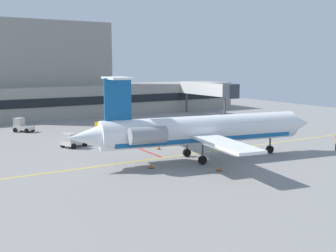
% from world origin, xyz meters
% --- Properties ---
extents(ground, '(120.00, 120.00, 0.11)m').
position_xyz_m(ground, '(-0.00, 0.00, -0.05)').
color(ground, gray).
extents(terminal_building, '(76.83, 11.57, 18.65)m').
position_xyz_m(terminal_building, '(-1.38, 46.10, 6.23)').
color(terminal_building, gray).
rests_on(terminal_building, ground).
extents(jet_bridge_east, '(2.40, 17.31, 6.65)m').
position_xyz_m(jet_bridge_east, '(24.80, 30.64, 5.25)').
color(jet_bridge_east, silver).
rests_on(jet_bridge_east, ground).
extents(regional_jet, '(28.84, 21.50, 9.07)m').
position_xyz_m(regional_jet, '(0.85, -0.16, 3.29)').
color(regional_jet, white).
rests_on(regional_jet, ground).
extents(baggage_tug, '(3.77, 2.99, 1.86)m').
position_xyz_m(baggage_tug, '(-2.58, 20.57, 0.86)').
color(baggage_tug, '#E5B20C').
rests_on(baggage_tug, ground).
extents(pushback_tractor, '(3.11, 3.20, 2.14)m').
position_xyz_m(pushback_tractor, '(-11.58, 29.23, 0.95)').
color(pushback_tractor, silver).
rests_on(pushback_tractor, ground).
extents(belt_loader, '(3.39, 3.10, 1.81)m').
position_xyz_m(belt_loader, '(-8.83, 13.73, 0.84)').
color(belt_loader, silver).
rests_on(belt_loader, ground).
extents(safety_cone_alpha, '(0.47, 0.47, 0.55)m').
position_xyz_m(safety_cone_alpha, '(-0.25, -5.01, 0.25)').
color(safety_cone_alpha, orange).
rests_on(safety_cone_alpha, ground).
extents(safety_cone_bravo, '(0.47, 0.47, 0.55)m').
position_xyz_m(safety_cone_bravo, '(-0.15, 7.04, 0.25)').
color(safety_cone_bravo, orange).
rests_on(safety_cone_bravo, ground).
extents(safety_cone_charlie, '(0.47, 0.47, 0.55)m').
position_xyz_m(safety_cone_charlie, '(-5.43, -0.66, 0.25)').
color(safety_cone_charlie, orange).
rests_on(safety_cone_charlie, ground).
extents(safety_cone_delta, '(0.47, 0.47, 0.55)m').
position_xyz_m(safety_cone_delta, '(9.52, 8.14, 0.25)').
color(safety_cone_delta, orange).
rests_on(safety_cone_delta, ground).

